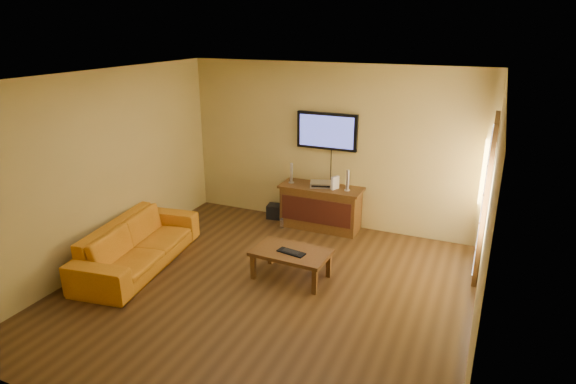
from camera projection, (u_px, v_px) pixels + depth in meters
The scene contains 14 objects.
ground_plane at pixel (265, 291), 6.21m from camera, with size 5.00×5.00×0.00m, color #38240F.
room_walls at pixel (285, 153), 6.19m from camera, with size 5.00×5.00×5.00m.
french_door at pixel (485, 200), 6.41m from camera, with size 0.07×1.02×2.22m.
media_console at pixel (321, 207), 8.04m from camera, with size 1.37×0.52×0.73m.
television at pixel (327, 131), 7.82m from camera, with size 1.02×0.08×0.60m.
coffee_table at pixel (291, 254), 6.43m from camera, with size 1.04×0.65×0.40m.
sofa at pixel (138, 237), 6.78m from camera, with size 2.18×0.64×0.85m, color orange.
speaker_left at pixel (291, 174), 8.06m from camera, with size 0.09×0.09×0.34m.
speaker_right at pixel (348, 181), 7.69m from camera, with size 0.09×0.09×0.34m.
av_receiver at pixel (321, 184), 7.92m from camera, with size 0.35×0.25×0.08m, color silver.
game_console at pixel (335, 183), 7.77m from camera, with size 0.04×0.16×0.21m, color white.
subwoofer at pixel (275, 211), 8.54m from camera, with size 0.24×0.24×0.24m, color black.
bottle at pixel (282, 223), 8.11m from camera, with size 0.06×0.06×0.18m.
keyboard at pixel (291, 252), 6.36m from camera, with size 0.40×0.20×0.02m.
Camera 1 is at (2.44, -4.87, 3.26)m, focal length 30.00 mm.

